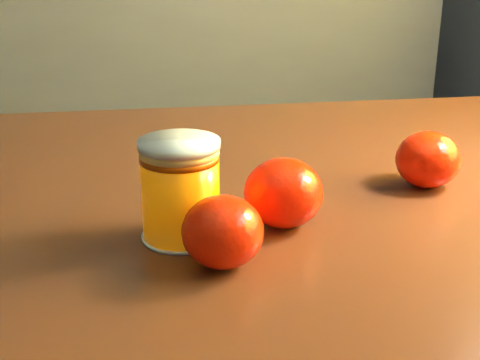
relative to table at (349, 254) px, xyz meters
name	(u,v)px	position (x,y,z in m)	size (l,w,h in m)	color
table	(349,254)	(0.00, 0.00, 0.00)	(1.08, 0.83, 0.73)	#5B2C16
juice_glass	(181,191)	(-0.22, -0.09, 0.14)	(0.07, 0.07, 0.09)	orange
orange_front	(283,193)	(-0.12, -0.09, 0.13)	(0.07, 0.07, 0.06)	#FF2005
orange_back	(428,160)	(0.06, -0.04, 0.12)	(0.07, 0.07, 0.06)	#FF2005
orange_extra	(223,232)	(-0.20, -0.15, 0.12)	(0.07, 0.07, 0.06)	#FF2005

